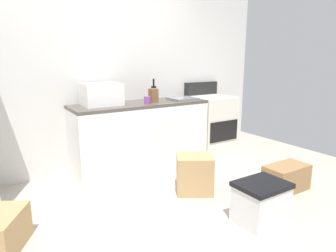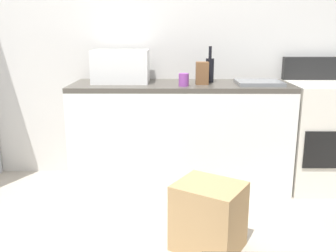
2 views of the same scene
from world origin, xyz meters
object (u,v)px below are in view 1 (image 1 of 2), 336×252
at_px(stove_oven, 210,124).
at_px(knife_block, 153,95).
at_px(storage_bin, 261,202).
at_px(coffee_mug, 147,100).
at_px(cardboard_box_large, 194,174).
at_px(cardboard_box_medium, 286,178).
at_px(wine_bottle, 154,93).
at_px(microwave, 102,94).

xyz_separation_m(stove_oven, knife_block, (-1.05, -0.06, 0.52)).
bearing_deg(stove_oven, knife_block, -176.72).
relative_size(stove_oven, storage_bin, 2.39).
height_order(coffee_mug, cardboard_box_large, coffee_mug).
xyz_separation_m(stove_oven, cardboard_box_medium, (-0.15, -1.52, -0.32)).
bearing_deg(wine_bottle, coffee_mug, -134.12).
height_order(stove_oven, knife_block, stove_oven).
bearing_deg(storage_bin, knife_block, 93.74).
relative_size(coffee_mug, cardboard_box_large, 0.24).
height_order(stove_oven, storage_bin, stove_oven).
bearing_deg(microwave, stove_oven, -1.60).
relative_size(wine_bottle, cardboard_box_medium, 0.59).
xyz_separation_m(cardboard_box_large, cardboard_box_medium, (0.91, -0.52, -0.07)).
bearing_deg(storage_bin, microwave, 112.76).
bearing_deg(microwave, cardboard_box_medium, -45.05).
xyz_separation_m(stove_oven, microwave, (-1.72, 0.05, 0.57)).
distance_m(microwave, knife_block, 0.68).
bearing_deg(cardboard_box_large, microwave, 121.87).
bearing_deg(stove_oven, wine_bottle, 176.39).
xyz_separation_m(microwave, cardboard_box_medium, (1.56, -1.57, -0.89)).
height_order(wine_bottle, cardboard_box_medium, wine_bottle).
relative_size(wine_bottle, storage_bin, 0.65).
relative_size(stove_oven, wine_bottle, 3.67).
xyz_separation_m(wine_bottle, coffee_mug, (-0.23, -0.23, -0.06)).
relative_size(stove_oven, microwave, 2.39).
distance_m(knife_block, cardboard_box_large, 1.22).
distance_m(stove_oven, cardboard_box_medium, 1.56).
distance_m(microwave, cardboard_box_large, 1.49).
xyz_separation_m(knife_block, cardboard_box_large, (-0.02, -0.94, -0.78)).
bearing_deg(wine_bottle, knife_block, -121.18).
bearing_deg(knife_block, cardboard_box_large, -91.05).
bearing_deg(coffee_mug, knife_block, 36.16).
relative_size(wine_bottle, coffee_mug, 3.00).
bearing_deg(microwave, coffee_mug, -22.88).
relative_size(stove_oven, cardboard_box_large, 2.60).
bearing_deg(storage_bin, stove_oven, 62.96).
bearing_deg(cardboard_box_medium, storage_bin, -158.53).
distance_m(knife_block, cardboard_box_medium, 1.91).
bearing_deg(wine_bottle, cardboard_box_medium, -62.58).
xyz_separation_m(wine_bottle, cardboard_box_medium, (0.82, -1.58, -0.86)).
bearing_deg(coffee_mug, stove_oven, 8.12).
xyz_separation_m(microwave, cardboard_box_large, (0.65, -1.05, -0.82)).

